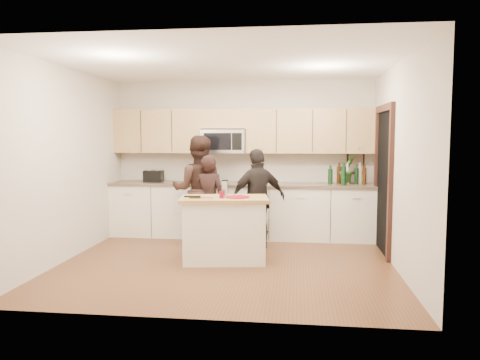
# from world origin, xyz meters

# --- Properties ---
(floor) EXTENTS (4.50, 4.50, 0.00)m
(floor) POSITION_xyz_m (0.00, 0.00, 0.00)
(floor) COLOR brown
(floor) RESTS_ON ground
(room_shell) EXTENTS (4.52, 4.02, 2.71)m
(room_shell) POSITION_xyz_m (0.00, 0.00, 1.73)
(room_shell) COLOR #BEB4A2
(room_shell) RESTS_ON ground
(back_cabinetry) EXTENTS (4.50, 0.66, 0.94)m
(back_cabinetry) POSITION_xyz_m (0.00, 1.69, 0.47)
(back_cabinetry) COLOR white
(back_cabinetry) RESTS_ON ground
(upper_cabinetry) EXTENTS (4.50, 0.33, 0.75)m
(upper_cabinetry) POSITION_xyz_m (0.03, 1.83, 1.84)
(upper_cabinetry) COLOR tan
(upper_cabinetry) RESTS_ON ground
(microwave) EXTENTS (0.76, 0.41, 0.40)m
(microwave) POSITION_xyz_m (-0.31, 1.80, 1.65)
(microwave) COLOR silver
(microwave) RESTS_ON ground
(doorway) EXTENTS (0.06, 1.25, 2.20)m
(doorway) POSITION_xyz_m (2.23, 0.90, 1.16)
(doorway) COLOR black
(doorway) RESTS_ON ground
(framed_picture) EXTENTS (0.30, 0.03, 0.38)m
(framed_picture) POSITION_xyz_m (1.95, 1.98, 1.28)
(framed_picture) COLOR black
(framed_picture) RESTS_ON ground
(dish_towel) EXTENTS (0.34, 0.60, 0.48)m
(dish_towel) POSITION_xyz_m (-0.95, 1.50, 0.80)
(dish_towel) COLOR white
(dish_towel) RESTS_ON ground
(island) EXTENTS (1.29, 0.86, 0.90)m
(island) POSITION_xyz_m (-0.04, 0.10, 0.45)
(island) COLOR white
(island) RESTS_ON ground
(red_plate) EXTENTS (0.32, 0.32, 0.02)m
(red_plate) POSITION_xyz_m (0.15, 0.07, 0.91)
(red_plate) COLOR maroon
(red_plate) RESTS_ON island
(box_grater) EXTENTS (0.09, 0.06, 0.22)m
(box_grater) POSITION_xyz_m (-0.03, 0.09, 1.03)
(box_grater) COLOR silver
(box_grater) RESTS_ON red_plate
(drink_glass) EXTENTS (0.06, 0.06, 0.10)m
(drink_glass) POSITION_xyz_m (-0.06, -0.01, 0.95)
(drink_glass) COLOR maroon
(drink_glass) RESTS_ON island
(cutting_board) EXTENTS (0.30, 0.21, 0.02)m
(cutting_board) POSITION_xyz_m (-0.37, 0.01, 0.91)
(cutting_board) COLOR #AA7E47
(cutting_board) RESTS_ON island
(tongs) EXTENTS (0.23, 0.07, 0.02)m
(tongs) POSITION_xyz_m (-0.45, -0.10, 0.93)
(tongs) COLOR black
(tongs) RESTS_ON cutting_board
(knife) EXTENTS (0.17, 0.05, 0.01)m
(knife) POSITION_xyz_m (-0.23, -0.18, 0.92)
(knife) COLOR silver
(knife) RESTS_ON cutting_board
(toaster) EXTENTS (0.32, 0.21, 0.21)m
(toaster) POSITION_xyz_m (-1.53, 1.67, 1.04)
(toaster) COLOR black
(toaster) RESTS_ON back_cabinetry
(bottle_cluster) EXTENTS (0.63, 0.35, 0.37)m
(bottle_cluster) POSITION_xyz_m (1.79, 1.69, 1.11)
(bottle_cluster) COLOR black
(bottle_cluster) RESTS_ON back_cabinetry
(orchid) EXTENTS (0.35, 0.33, 0.49)m
(orchid) POSITION_xyz_m (1.79, 1.72, 1.19)
(orchid) COLOR #316B2B
(orchid) RESTS_ON back_cabinetry
(woman_left) EXTENTS (0.54, 0.36, 1.45)m
(woman_left) POSITION_xyz_m (-0.42, 0.92, 0.73)
(woman_left) COLOR black
(woman_left) RESTS_ON ground
(woman_center) EXTENTS (0.91, 0.75, 1.75)m
(woman_center) POSITION_xyz_m (-0.63, 1.13, 0.87)
(woman_center) COLOR black
(woman_center) RESTS_ON ground
(woman_right) EXTENTS (0.98, 0.77, 1.55)m
(woman_right) POSITION_xyz_m (0.35, 0.93, 0.77)
(woman_right) COLOR black
(woman_right) RESTS_ON ground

